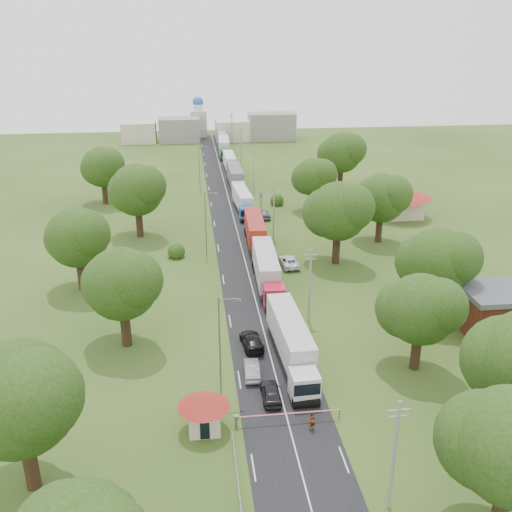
{
  "coord_description": "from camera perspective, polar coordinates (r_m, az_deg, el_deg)",
  "views": [
    {
      "loc": [
        -7.52,
        -64.74,
        31.61
      ],
      "look_at": [
        0.95,
        6.59,
        3.0
      ],
      "focal_mm": 40.0,
      "sensor_mm": 36.0,
      "label": 1
    }
  ],
  "objects": [
    {
      "name": "ground",
      "position": [
        72.44,
        -0.13,
        -4.16
      ],
      "size": [
        260.0,
        260.0,
        0.0
      ],
      "primitive_type": "plane",
      "color": "#2B4617",
      "rests_on": "ground"
    },
    {
      "name": "road",
      "position": [
        90.76,
        -1.59,
        1.33
      ],
      "size": [
        8.0,
        200.0,
        0.04
      ],
      "primitive_type": "cube",
      "color": "black",
      "rests_on": "ground"
    },
    {
      "name": "boom_barrier",
      "position": [
        50.61,
        1.69,
        -15.67
      ],
      "size": [
        9.22,
        0.35,
        1.18
      ],
      "color": "slate",
      "rests_on": "ground"
    },
    {
      "name": "guard_booth",
      "position": [
        49.46,
        -5.24,
        -14.93
      ],
      "size": [
        4.4,
        4.4,
        3.45
      ],
      "color": "beige",
      "rests_on": "ground"
    },
    {
      "name": "info_sign",
      "position": [
        104.54,
        0.48,
        5.84
      ],
      "size": [
        0.12,
        3.1,
        4.1
      ],
      "color": "slate",
      "rests_on": "ground"
    },
    {
      "name": "pole_0",
      "position": [
        42.18,
        13.64,
        -18.7
      ],
      "size": [
        1.6,
        0.24,
        9.0
      ],
      "color": "gray",
      "rests_on": "ground"
    },
    {
      "name": "pole_1",
      "position": [
        65.03,
        5.41,
        -2.85
      ],
      "size": [
        1.6,
        0.24,
        9.0
      ],
      "color": "gray",
      "rests_on": "ground"
    },
    {
      "name": "pole_2",
      "position": [
        90.81,
        1.79,
        4.46
      ],
      "size": [
        1.6,
        0.24,
        9.0
      ],
      "color": "gray",
      "rests_on": "ground"
    },
    {
      "name": "pole_3",
      "position": [
        117.61,
        -0.24,
        8.48
      ],
      "size": [
        1.6,
        0.24,
        9.0
      ],
      "color": "gray",
      "rests_on": "ground"
    },
    {
      "name": "pole_4",
      "position": [
        144.86,
        -1.52,
        11.0
      ],
      "size": [
        1.6,
        0.24,
        9.0
      ],
      "color": "gray",
      "rests_on": "ground"
    },
    {
      "name": "pole_5",
      "position": [
        172.36,
        -2.41,
        12.71
      ],
      "size": [
        1.6,
        0.24,
        9.0
      ],
      "color": "gray",
      "rests_on": "ground"
    },
    {
      "name": "lamp_0",
      "position": [
        51.82,
        -3.49,
        -8.52
      ],
      "size": [
        2.03,
        0.22,
        10.0
      ],
      "color": "slate",
      "rests_on": "ground"
    },
    {
      "name": "lamp_1",
      "position": [
        83.92,
        -4.96,
        3.54
      ],
      "size": [
        2.03,
        0.22,
        10.0
      ],
      "color": "slate",
      "rests_on": "ground"
    },
    {
      "name": "lamp_2",
      "position": [
        117.68,
        -5.61,
        8.82
      ],
      "size": [
        2.03,
        0.22,
        10.0
      ],
      "color": "slate",
      "rests_on": "ground"
    },
    {
      "name": "tree_0",
      "position": [
        41.22,
        24.24,
        -16.81
      ],
      "size": [
        8.8,
        8.8,
        11.07
      ],
      "color": "#382616",
      "rests_on": "ground"
    },
    {
      "name": "tree_2",
      "position": [
        57.33,
        16.1,
        -5.08
      ],
      "size": [
        8.0,
        8.0,
        10.1
      ],
      "color": "#382616",
      "rests_on": "ground"
    },
    {
      "name": "tree_3",
      "position": [
        67.74,
        17.71,
        -0.46
      ],
      "size": [
        8.8,
        8.8,
        11.07
      ],
      "color": "#382616",
      "rests_on": "ground"
    },
    {
      "name": "tree_4",
      "position": [
        81.22,
        8.19,
        4.48
      ],
      "size": [
        9.6,
        9.6,
        12.05
      ],
      "color": "#382616",
      "rests_on": "ground"
    },
    {
      "name": "tree_5",
      "position": [
        91.31,
        12.41,
        5.72
      ],
      "size": [
        8.8,
        8.8,
        11.07
      ],
      "color": "#382616",
      "rests_on": "ground"
    },
    {
      "name": "tree_6",
      "position": [
        105.4,
        5.82,
        7.88
      ],
      "size": [
        8.0,
        8.0,
        10.1
      ],
      "color": "#382616",
      "rests_on": "ground"
    },
    {
      "name": "tree_7",
      "position": [
        121.5,
        8.53,
        10.21
      ],
      "size": [
        9.6,
        9.6,
        12.05
      ],
      "color": "#382616",
      "rests_on": "ground"
    },
    {
      "name": "tree_9",
      "position": [
        44.04,
        -22.63,
        -12.84
      ],
      "size": [
        9.6,
        9.6,
        12.05
      ],
      "color": "#382616",
      "rests_on": "ground"
    },
    {
      "name": "tree_10",
      "position": [
        60.54,
        -13.3,
        -2.66
      ],
      "size": [
        8.8,
        8.8,
        11.07
      ],
      "color": "#382616",
      "rests_on": "ground"
    },
    {
      "name": "tree_11",
      "position": [
        75.43,
        -17.47,
        1.82
      ],
      "size": [
        8.8,
        8.8,
        11.07
      ],
      "color": "#382616",
      "rests_on": "ground"
    },
    {
      "name": "tree_12",
      "position": [
        93.38,
        -11.84,
        6.52
      ],
      "size": [
        9.6,
        9.6,
        12.05
      ],
      "color": "#382616",
      "rests_on": "ground"
    },
    {
      "name": "tree_13",
      "position": [
        113.77,
        -15.11,
        8.6
      ],
      "size": [
        8.8,
        8.8,
        11.07
      ],
      "color": "#382616",
      "rests_on": "ground"
    },
    {
      "name": "house_brick",
      "position": [
        68.88,
        23.24,
        -5.05
      ],
      "size": [
        8.6,
        6.6,
        5.2
      ],
      "color": "maroon",
      "rests_on": "ground"
    },
    {
      "name": "house_cream",
      "position": [
        105.67,
        14.37,
        5.69
      ],
      "size": [
        10.08,
        10.08,
        5.8
      ],
      "color": "beige",
      "rests_on": "ground"
    },
    {
      "name": "distant_town",
      "position": [
        177.18,
        -4.13,
        12.53
      ],
      "size": [
        52.0,
        8.0,
        8.0
      ],
      "color": "gray",
      "rests_on": "ground"
    },
    {
      "name": "church",
      "position": [
        184.64,
        -5.77,
        13.45
      ],
      "size": [
        5.0,
        5.0,
        12.3
      ],
      "color": "beige",
      "rests_on": "ground"
    },
    {
      "name": "truck_0",
      "position": [
        58.22,
        3.59,
        -8.59
      ],
      "size": [
        3.15,
        15.47,
        4.28
      ],
      "color": "silver",
      "rests_on": "ground"
    },
    {
      "name": "truck_1",
      "position": [
        74.68,
        1.08,
        -1.4
      ],
      "size": [
        3.17,
        15.65,
        4.33
      ],
      "color": "#BA1534",
      "rests_on": "ground"
    },
    {
      "name": "truck_2",
      "position": [
        88.82,
        -0.04,
        2.39
      ],
      "size": [
        3.07,
        15.11,
        4.18
      ],
      "color": "orange",
      "rests_on": "ground"
    },
    {
      "name": "truck_3",
      "position": [
        106.03,
        -1.32,
        5.5
      ],
      "size": [
        2.99,
        13.74,
        3.8
      ],
      "color": "#184F94",
      "rests_on": "ground"
    },
    {
      "name": "truck_4",
      "position": [
        122.35,
        -2.06,
        7.84
      ],
      "size": [
        2.71,
        15.57,
        4.32
      ],
      "color": "#BCBCBC",
      "rests_on": "ground"
    },
    {
      "name": "truck_5",
      "position": [
        137.86,
        -2.64,
        9.31
      ],
      "size": [
        2.45,
        13.92,
        3.86
      ],
      "color": "#A12218",
      "rests_on": "ground"
    },
    {
      "name": "truck_6",
      "position": [
        155.64,
        -3.22,
        10.84
      ],
      "size": [
        3.2,
        15.76,
        4.36
      ],
      "color": "#225C27",
      "rests_on": "ground"
    },
    {
      "name": "truck_7",
      "position": [
        171.51,
        -3.46,
        11.75
      ],
      "size": [
        2.67,
        13.81,
        3.82
      ],
      "color": "#A5A5A5",
      "rests_on": "ground"
    },
    {
      "name": "car_lane_front",
      "position": [
        53.6,
        1.51,
        -13.49
      ],
      "size": [
        1.74,
        4.22,
        1.43
      ],
      "primitive_type": "imported",
      "rotation": [
        0.0,
        0.0,
        3.13
      ],
      "color": "black",
      "rests_on": "ground"
    },
    {
      "name": "car_lane_mid",
      "position": [
        56.79,
        -0.42,
        -11.29
      ],
      "size": [
        1.64,
        4.16,
        1.35
      ],
      "primitive_type": "imported",
      "rotation": [
        0.0,
        0.0,
        3.09
      ],
      "color": "gray",
      "rests_on": "ground"
    },
    {
      "name": "car_lane_rear",
      "position": [
        61.4,
        -0.43,
        -8.49
      ],
      "size": [
        2.48,
        5.11,
        1.43
      ],
      "primitive_type": "imported",
      "rotation": [
        0.0,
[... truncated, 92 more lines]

